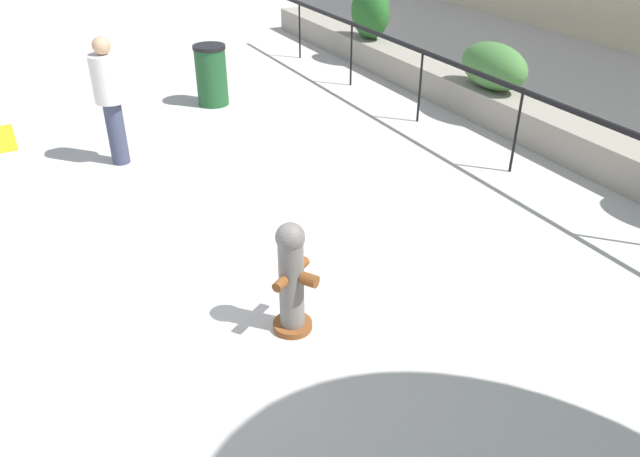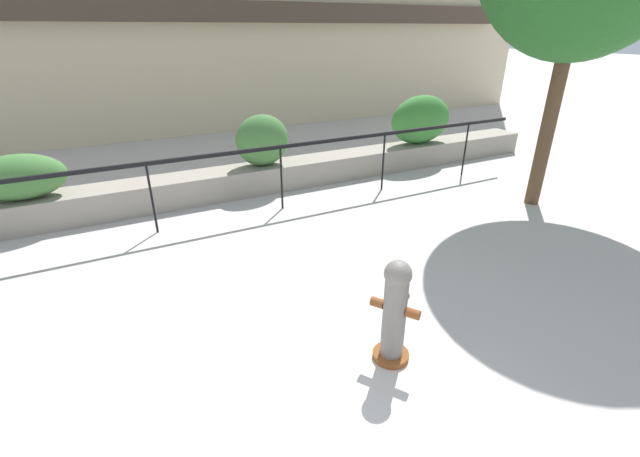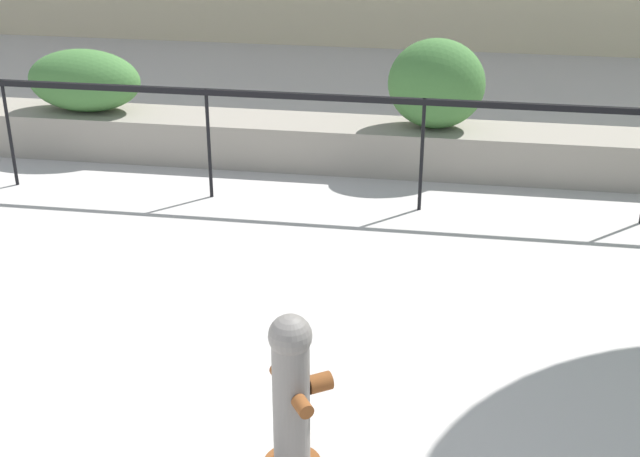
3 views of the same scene
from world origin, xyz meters
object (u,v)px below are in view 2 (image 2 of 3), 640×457
Objects in this scene: hedge_bush_3 at (421,120)px; hedge_bush_1 at (19,177)px; fire_hydrant at (395,311)px; hedge_bush_2 at (262,140)px.

hedge_bush_1 is at bearing 180.00° from hedge_bush_3.
hedge_bush_3 is at bearing 0.00° from hedge_bush_1.
fire_hydrant is (3.34, -5.13, -0.30)m from hedge_bush_1.
hedge_bush_2 is 0.66× the size of hedge_bush_3.
hedge_bush_1 is 1.22× the size of fire_hydrant.
hedge_bush_3 is 6.82m from fire_hydrant.
fire_hydrant is (-0.63, -5.13, -0.44)m from hedge_bush_2.
hedge_bush_3 reaches higher than hedge_bush_1.
hedge_bush_3 reaches higher than fire_hydrant.
fire_hydrant is at bearing -96.99° from hedge_bush_2.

